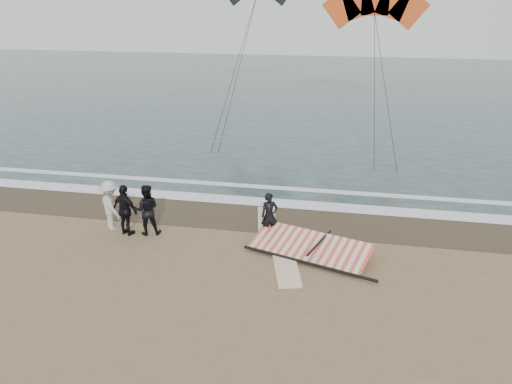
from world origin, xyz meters
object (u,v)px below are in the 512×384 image
Objects in this scene: sail_rig at (308,247)px; man_main at (269,215)px; board_cream at (267,221)px; board_white at (286,265)px.

man_main is at bearing 148.67° from sail_rig.
board_cream is (-0.28, 1.14, -0.76)m from man_main.
man_main is at bearing 99.26° from board_white.
board_white is 0.59× the size of sail_rig.
board_white is at bearing -119.19° from sail_rig.
man_main is 2.24m from board_white.
sail_rig is at bearing -54.86° from man_main.
man_main reaches higher than board_white.
man_main is 1.78m from sail_rig.
board_cream is at bearing 130.34° from sail_rig.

